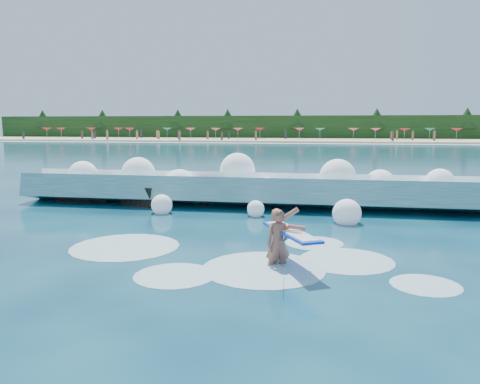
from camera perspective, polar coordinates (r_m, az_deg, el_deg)
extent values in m
plane|color=#082740|center=(12.74, -8.34, -6.45)|extent=(200.00, 200.00, 0.00)
cube|color=tan|center=(89.80, 7.86, 6.26)|extent=(140.00, 20.00, 0.40)
cube|color=silver|center=(78.82, 7.50, 5.88)|extent=(140.00, 5.00, 0.08)
cube|color=black|center=(99.74, 8.15, 7.77)|extent=(140.00, 4.00, 5.00)
cube|color=teal|center=(18.71, 1.37, -0.19)|extent=(18.69, 2.84, 1.56)
cube|color=white|center=(19.43, 1.74, 1.52)|extent=(18.69, 1.32, 0.73)
cube|color=black|center=(21.32, -18.07, 0.28)|extent=(2.41, 1.96, 1.18)
cube|color=black|center=(19.34, -11.35, -0.52)|extent=(1.99, 1.79, 0.90)
cube|color=black|center=(19.65, -2.72, 0.14)|extent=(2.30, 2.19, 1.27)
imported|color=#9E5B49|center=(10.68, 4.69, -6.33)|extent=(0.69, 0.60, 1.61)
cube|color=blue|center=(10.64, 6.24, -4.87)|extent=(1.50, 2.17, 0.06)
cube|color=white|center=(10.64, 6.24, -4.80)|extent=(1.34, 1.97, 0.06)
cylinder|color=black|center=(9.54, 5.04, -8.63)|extent=(0.01, 0.91, 0.43)
sphere|color=white|center=(21.07, -18.59, 1.91)|extent=(1.25, 1.25, 1.25)
sphere|color=white|center=(20.15, -12.29, 2.17)|extent=(1.42, 1.42, 1.42)
sphere|color=white|center=(19.29, -7.37, 0.74)|extent=(1.37, 1.37, 1.37)
sphere|color=white|center=(19.43, -0.31, 2.64)|extent=(1.47, 1.47, 1.47)
sphere|color=white|center=(18.49, 3.22, 0.38)|extent=(0.94, 0.94, 0.94)
sphere|color=white|center=(18.50, 11.81, 1.81)|extent=(1.39, 1.39, 1.39)
sphere|color=white|center=(19.06, 16.69, 0.85)|extent=(1.20, 1.20, 1.20)
sphere|color=white|center=(18.77, 23.17, 0.98)|extent=(1.09, 1.09, 1.09)
sphere|color=white|center=(17.28, -9.52, -1.57)|extent=(0.77, 0.77, 0.77)
sphere|color=white|center=(16.48, 1.93, -2.09)|extent=(0.61, 0.61, 0.61)
sphere|color=white|center=(15.70, 12.90, -2.54)|extent=(0.94, 0.94, 0.94)
ellipsoid|color=silver|center=(10.64, 2.90, -9.34)|extent=(2.83, 2.83, 0.14)
ellipsoid|color=silver|center=(10.29, -7.94, -10.03)|extent=(1.80, 1.80, 0.09)
ellipsoid|color=silver|center=(11.52, 12.85, -8.16)|extent=(2.28, 2.28, 0.11)
ellipsoid|color=silver|center=(12.82, -13.82, -6.51)|extent=(2.90, 2.90, 0.14)
ellipsoid|color=silver|center=(13.00, 9.04, -6.17)|extent=(1.61, 1.61, 0.08)
ellipsoid|color=silver|center=(10.32, 21.70, -10.50)|extent=(1.43, 1.43, 0.07)
cone|color=#B8122B|center=(107.26, -22.51, 7.12)|extent=(2.00, 2.00, 0.50)
cone|color=#B8122B|center=(106.11, -20.98, 7.20)|extent=(2.00, 2.00, 0.50)
cone|color=#B8122B|center=(104.35, -17.69, 7.35)|extent=(2.00, 2.00, 0.50)
cone|color=#B8122B|center=(102.46, -14.60, 7.46)|extent=(2.00, 2.00, 0.50)
cone|color=#B8122B|center=(98.21, -13.31, 7.48)|extent=(2.00, 2.00, 0.50)
cone|color=#158477|center=(98.48, -8.88, 7.60)|extent=(2.00, 2.00, 0.50)
cone|color=#D23D65|center=(93.87, -6.06, 7.63)|extent=(2.00, 2.00, 0.50)
cone|color=#D23D65|center=(92.59, -3.00, 7.65)|extent=(2.00, 2.00, 0.50)
cone|color=#D23D65|center=(91.84, -0.27, 7.66)|extent=(2.00, 2.00, 0.50)
cone|color=#B8122B|center=(94.85, 2.44, 7.67)|extent=(2.00, 2.00, 0.50)
cone|color=#D23D65|center=(92.66, 7.27, 7.60)|extent=(2.00, 2.00, 0.50)
cone|color=#158477|center=(92.38, 9.73, 7.55)|extent=(2.00, 2.00, 0.50)
cone|color=#D23D65|center=(91.80, 13.68, 7.43)|extent=(2.00, 2.00, 0.50)
cone|color=#D23D65|center=(91.00, 16.19, 7.33)|extent=(2.00, 2.00, 0.50)
cone|color=#B8122B|center=(91.37, 19.42, 7.19)|extent=(2.00, 2.00, 0.50)
cone|color=#158477|center=(96.10, 22.13, 7.09)|extent=(2.00, 2.00, 0.50)
cone|color=#B8122B|center=(95.63, 24.91, 6.92)|extent=(2.00, 2.00, 0.50)
cube|color=#3F332D|center=(86.07, 2.18, 6.91)|extent=(0.35, 0.22, 1.58)
cube|color=#8C664C|center=(90.24, -14.46, 6.67)|extent=(0.35, 0.22, 1.44)
cube|color=#262633|center=(92.36, 20.60, 6.45)|extent=(0.35, 0.22, 1.47)
cube|color=brown|center=(91.62, -9.89, 6.86)|extent=(0.35, 0.22, 1.52)
cube|color=#3F332D|center=(87.67, 21.00, 6.38)|extent=(0.35, 0.22, 1.53)
cube|color=#262633|center=(84.45, -2.22, 6.81)|extent=(0.35, 0.22, 1.36)
cube|color=#3F332D|center=(91.87, 15.91, 6.65)|extent=(0.35, 0.22, 1.46)
cube|color=#8C664C|center=(87.99, 22.60, 6.31)|extent=(0.35, 0.22, 1.55)
cube|color=brown|center=(85.00, 24.88, 6.11)|extent=(0.35, 0.22, 1.50)
cube|color=#8C664C|center=(104.14, -16.49, 6.80)|extent=(0.35, 0.22, 1.55)
cube|color=#262633|center=(87.94, 26.94, 6.03)|extent=(0.35, 0.22, 1.50)
cube|color=brown|center=(88.13, 23.92, 6.23)|extent=(0.35, 0.22, 1.54)
cube|color=#3F332D|center=(82.26, 24.12, 5.88)|extent=(0.35, 0.22, 1.48)
cube|color=#8C664C|center=(83.90, 18.13, 6.40)|extent=(0.35, 0.22, 1.36)
cube|color=#262633|center=(92.52, 26.63, 6.12)|extent=(0.35, 0.22, 1.52)
cube|color=brown|center=(94.39, -3.90, 6.95)|extent=(0.35, 0.22, 1.38)
cube|color=#3F332D|center=(87.24, 26.86, 6.04)|extent=(0.35, 0.22, 1.57)
cube|color=#8C664C|center=(88.57, -4.63, 6.94)|extent=(0.35, 0.22, 1.61)
cube|color=#262633|center=(89.46, 3.63, 6.88)|extent=(0.35, 0.22, 1.37)
cube|color=brown|center=(91.97, 17.97, 6.59)|extent=(0.35, 0.22, 1.55)
cube|color=#3F332D|center=(98.83, -19.04, 6.64)|extent=(0.35, 0.22, 1.57)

